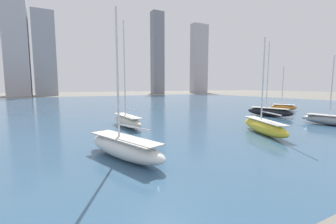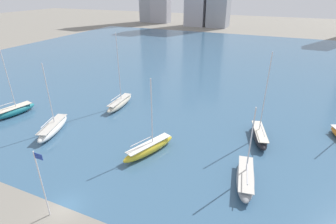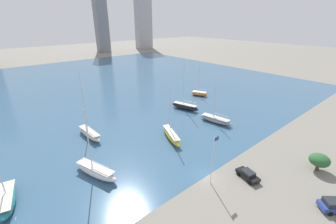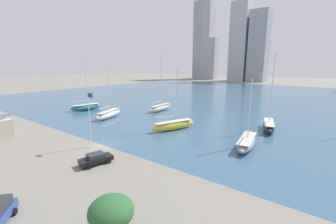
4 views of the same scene
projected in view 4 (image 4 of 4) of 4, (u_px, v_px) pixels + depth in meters
The scene contains 12 objects.
ground_plane at pixel (103, 145), 37.86m from camera, with size 500.00×500.00×0.00m, color gray.
harbor_water at pixel (243, 98), 92.68m from camera, with size 180.00×140.00×0.00m.
flag_pole at pixel (90, 117), 35.99m from camera, with size 1.24×0.14×9.12m.
yard_shrub at pixel (111, 212), 17.38m from camera, with size 3.57×3.57×3.36m.
distant_city_skyline at pixel (266, 42), 173.15m from camera, with size 192.45×22.35×69.49m.
sailboat_gray at pixel (247, 142), 36.74m from camera, with size 3.87×10.02×11.22m.
sailboat_black at pixel (269, 126), 46.23m from camera, with size 4.54×9.68×15.52m.
sailboat_teal at pixel (86, 107), 66.74m from camera, with size 4.44×9.43×15.46m.
sailboat_cream at pixel (160, 107), 65.64m from camera, with size 2.62×10.08×16.21m.
sailboat_white at pixel (109, 114), 57.06m from camera, with size 5.36×10.32×13.03m.
sailboat_yellow at pixel (173, 125), 46.55m from camera, with size 5.55×10.28×12.67m.
parked_sedan_black at pixel (96, 158), 30.58m from camera, with size 2.90×4.67×1.51m.
Camera 4 is at (30.33, -22.12, 13.33)m, focal length 24.00 mm.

